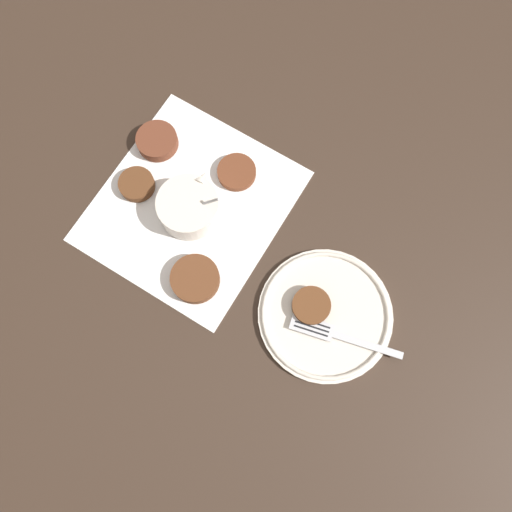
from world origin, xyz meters
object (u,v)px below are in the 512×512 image
object	(u,v)px
serving_plate	(325,315)
fork	(334,334)
sauce_bowl	(189,205)
fritter_on_plate	(311,306)

from	to	relation	value
serving_plate	fork	bearing A→B (deg)	-134.16
sauce_bowl	serving_plate	xyz separation A→B (m)	(-0.06, -0.30, -0.02)
serving_plate	fork	xyz separation A→B (m)	(-0.02, -0.03, 0.01)
sauce_bowl	fork	size ratio (longest dim) A/B	0.61
fritter_on_plate	fork	xyz separation A→B (m)	(-0.02, -0.05, -0.00)
sauce_bowl	fork	distance (m)	0.33
sauce_bowl	fork	bearing A→B (deg)	-105.06
fritter_on_plate	fork	bearing A→B (deg)	-114.77
fritter_on_plate	sauce_bowl	bearing A→B (deg)	77.03
serving_plate	fritter_on_plate	distance (m)	0.03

